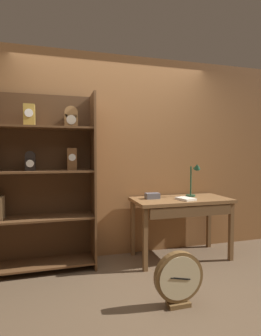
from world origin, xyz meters
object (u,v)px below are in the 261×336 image
(workbench, at_px, (182,206))
(round_clock_large, at_px, (179,279))
(toolbox_small, at_px, (152,196))
(desk_lamp, at_px, (194,177))
(open_repair_manual, at_px, (186,199))
(bookshelf, at_px, (29,182))

(workbench, xyz_separation_m, round_clock_large, (-0.51, -0.97, -0.42))
(toolbox_small, bearing_deg, desk_lamp, 0.76)
(toolbox_small, bearing_deg, open_repair_manual, -27.04)
(bookshelf, xyz_separation_m, desk_lamp, (2.05, -0.03, 0.01))
(workbench, relative_size, round_clock_large, 2.54)
(desk_lamp, bearing_deg, workbench, -154.12)
(workbench, xyz_separation_m, open_repair_manual, (0.01, -0.08, 0.11))
(bookshelf, bearing_deg, workbench, -4.66)
(bookshelf, distance_m, workbench, 1.85)
(round_clock_large, bearing_deg, toolbox_small, 81.73)
(desk_lamp, bearing_deg, toolbox_small, -179.24)
(workbench, relative_size, desk_lamp, 2.70)
(bookshelf, height_order, open_repair_manual, bookshelf)
(toolbox_small, bearing_deg, bookshelf, 178.33)
(round_clock_large, bearing_deg, bookshelf, 139.34)
(desk_lamp, distance_m, round_clock_large, 1.53)
(workbench, bearing_deg, bookshelf, 175.34)
(toolbox_small, height_order, open_repair_manual, toolbox_small)
(bookshelf, bearing_deg, open_repair_manual, -7.18)
(round_clock_large, bearing_deg, open_repair_manual, 59.48)
(bookshelf, height_order, toolbox_small, bookshelf)
(workbench, bearing_deg, open_repair_manual, -84.17)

